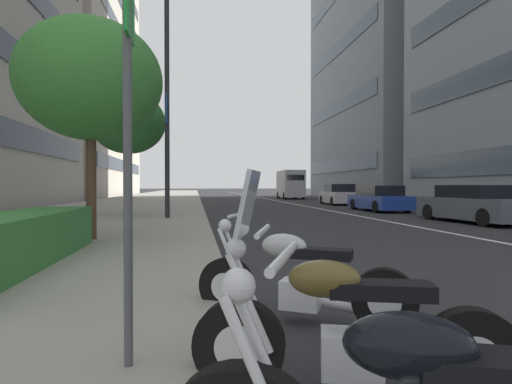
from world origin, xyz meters
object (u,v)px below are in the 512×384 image
Objects in this scene: parking_sign_by_curb at (128,130)px; street_lamp_with_banners at (174,78)px; street_tree_far_plaza at (91,81)px; car_far_down_avenue at (379,199)px; motorcycle_nearest_camera at (344,331)px; car_approaching_light at (339,195)px; car_mid_block_traffic at (475,205)px; motorcycle_by_sign_pole at (298,282)px; delivery_van_ahead at (290,184)px; street_tree_mid_sidewalk at (128,123)px.

street_lamp_with_banners is at bearing 1.52° from parking_sign_by_curb.
parking_sign_by_curb is at bearing -164.82° from street_tree_far_plaza.
street_lamp_with_banners is 1.84× the size of street_tree_far_plaza.
parking_sign_by_curb reaches higher than car_far_down_avenue.
car_approaching_light reaches higher than motorcycle_nearest_camera.
car_approaching_light is at bearing -40.89° from street_lamp_with_banners.
car_mid_block_traffic is 15.46m from parking_sign_by_curb.
car_approaching_light reaches higher than car_mid_block_traffic.
motorcycle_nearest_camera is at bearing 138.24° from car_mid_block_traffic.
street_tree_far_plaza reaches higher than motorcycle_nearest_camera.
car_far_down_avenue is 21.00m from parking_sign_by_curb.
motorcycle_by_sign_pole is 39.22m from delivery_van_ahead.
street_lamp_with_banners is 1.75× the size of street_tree_mid_sidewalk.
motorcycle_nearest_camera is at bearing -172.69° from street_lamp_with_banners.
car_approaching_light is (26.27, -9.31, 0.25)m from motorcycle_nearest_camera.
street_tree_far_plaza is at bearing 148.73° from car_approaching_light.
street_tree_mid_sidewalk is (4.14, 13.04, 3.35)m from car_mid_block_traffic.
delivery_van_ahead is (28.22, 0.47, 0.88)m from car_mid_block_traffic.
car_mid_block_traffic is at bearing -43.83° from parking_sign_by_curb.
street_lamp_with_banners is at bearing -66.59° from motorcycle_nearest_camera.
delivery_van_ahead is at bearing -20.51° from street_tree_far_plaza.
parking_sign_by_curb is 13.68m from street_lamp_with_banners.
street_tree_far_plaza reaches higher than car_far_down_avenue.
street_tree_mid_sidewalk is at bearing 43.81° from street_lamp_with_banners.
street_tree_far_plaza is at bearing 133.24° from car_far_down_avenue.
car_far_down_avenue is (7.18, 0.45, -0.01)m from car_mid_block_traffic.
car_approaching_light is 22.95m from street_tree_far_plaza.
motorcycle_nearest_camera is 14.51m from street_lamp_with_banners.
motorcycle_by_sign_pole is at bearing -171.50° from street_lamp_with_banners.
motorcycle_by_sign_pole is 13.61m from car_mid_block_traffic.
motorcycle_by_sign_pole is 0.37× the size of delivery_van_ahead.
car_far_down_avenue is at bearing -88.57° from motorcycle_by_sign_pole.
car_far_down_avenue is 0.50× the size of street_lamp_with_banners.
delivery_van_ahead is 34.62m from street_tree_far_plaza.
car_far_down_avenue is at bearing 178.88° from car_approaching_light.
motorcycle_nearest_camera reaches higher than car_far_down_avenue.
delivery_van_ahead is 40.64m from parking_sign_by_curb.
street_tree_far_plaza is at bearing 105.51° from car_mid_block_traffic.
motorcycle_nearest_camera is 14.77m from car_mid_block_traffic.
street_lamp_with_banners is at bearing 116.08° from car_far_down_avenue.
parking_sign_by_curb is 0.29× the size of street_lamp_with_banners.
street_tree_mid_sidewalk is at bearing 8.81° from parking_sign_by_curb.
motorcycle_by_sign_pole is at bearing -164.90° from street_tree_mid_sidewalk.
street_tree_mid_sidewalk is at bearing 103.74° from car_far_down_avenue.
street_tree_far_plaza is (-6.19, 1.54, -1.69)m from street_lamp_with_banners.
car_approaching_light is 0.80× the size of delivery_van_ahead.
car_mid_block_traffic is 0.87× the size of delivery_van_ahead.
car_mid_block_traffic is at bearing -100.49° from street_lamp_with_banners.
street_tree_mid_sidewalk reaches higher than motorcycle_by_sign_pole.
street_tree_far_plaza is (-11.32, 12.13, 3.09)m from car_far_down_avenue.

